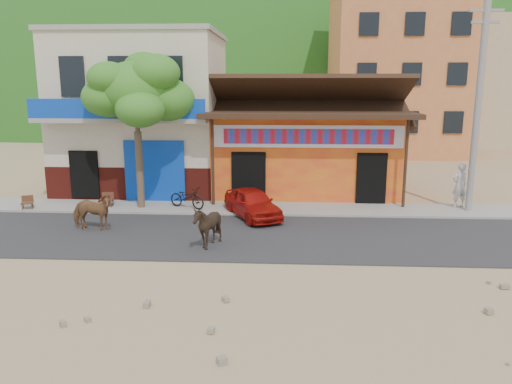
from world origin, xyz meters
The scene contains 17 objects.
ground centered at (0.00, 0.00, 0.00)m, with size 120.00×120.00×0.00m, color #9E825B.
road centered at (0.00, 2.50, 0.02)m, with size 60.00×5.00×0.04m, color #28282B.
sidewalk centered at (0.00, 6.00, 0.06)m, with size 60.00×2.00×0.12m, color gray.
dance_club centered at (2.00, 10.00, 1.80)m, with size 8.00×6.00×3.60m, color orange.
cafe_building centered at (-5.50, 10.00, 3.50)m, with size 7.00×6.00×7.00m, color beige.
apartment_front centered at (9.00, 24.00, 6.00)m, with size 9.00×9.00×12.00m, color #CC723F.
apartment_rear centered at (18.00, 30.00, 5.00)m, with size 8.00×8.00×10.00m, color tan.
hillside centered at (0.00, 70.00, 12.00)m, with size 100.00×40.00×24.00m, color #194C14.
tree centered at (-4.60, 5.80, 3.12)m, with size 3.00×3.00×6.00m, color #2D721E, non-canonical shape.
utility_pole centered at (8.20, 6.00, 4.12)m, with size 0.24×0.24×8.00m, color gray.
cow_tan centered at (-5.44, 2.84, 0.69)m, with size 0.70×1.53×1.29m, color brown.
cow_dark centered at (-1.25, 1.23, 0.71)m, with size 1.09×1.22×1.35m, color black.
red_car centered at (-0.11, 4.80, 0.59)m, with size 1.30×3.22×1.10m, color #A9120C.
scooter centered at (-2.75, 5.76, 0.54)m, with size 0.56×1.62×0.85m, color black.
pedestrian centered at (7.98, 6.49, 1.01)m, with size 0.65×0.43×1.78m, color silver.
cafe_chair_left centered at (-6.00, 5.85, 0.62)m, with size 0.47×0.47×1.01m, color #51281B, non-canonical shape.
cafe_chair_right centered at (-9.00, 5.30, 0.58)m, with size 0.43×0.43×0.93m, color #51331B, non-canonical shape.
Camera 1 is at (1.04, -13.17, 4.94)m, focal length 35.00 mm.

